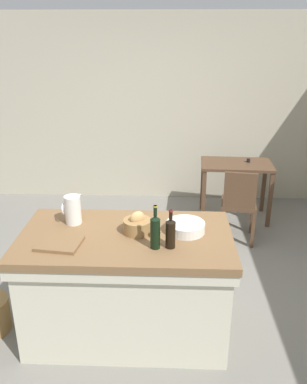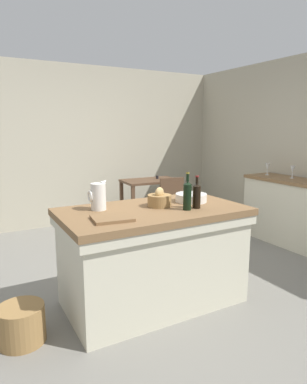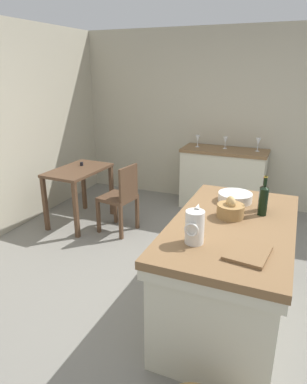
# 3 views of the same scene
# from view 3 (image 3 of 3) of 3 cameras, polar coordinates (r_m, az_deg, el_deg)

# --- Properties ---
(ground_plane) EXTENTS (6.76, 6.76, 0.00)m
(ground_plane) POSITION_cam_3_polar(r_m,az_deg,el_deg) (3.46, 5.39, -16.05)
(ground_plane) COLOR slate
(wall_right) EXTENTS (0.12, 5.20, 2.60)m
(wall_right) POSITION_cam_3_polar(r_m,az_deg,el_deg) (5.41, 14.37, 11.46)
(wall_right) COLOR #B2AA93
(wall_right) RESTS_ON ground
(island_table) EXTENTS (1.63, 0.91, 0.89)m
(island_table) POSITION_cam_3_polar(r_m,az_deg,el_deg) (2.95, 12.41, -12.19)
(island_table) COLOR brown
(island_table) RESTS_ON ground
(side_cabinet) EXTENTS (0.52, 1.25, 0.91)m
(side_cabinet) POSITION_cam_3_polar(r_m,az_deg,el_deg) (5.29, 11.36, 2.12)
(side_cabinet) COLOR brown
(side_cabinet) RESTS_ON ground
(writing_desk) EXTENTS (0.93, 0.60, 0.81)m
(writing_desk) POSITION_cam_3_polar(r_m,az_deg,el_deg) (4.74, -12.25, 2.29)
(writing_desk) COLOR #513826
(writing_desk) RESTS_ON ground
(wooden_chair) EXTENTS (0.46, 0.46, 0.90)m
(wooden_chair) POSITION_cam_3_polar(r_m,az_deg,el_deg) (4.40, -5.38, -0.71)
(wooden_chair) COLOR #513826
(wooden_chair) RESTS_ON ground
(pitcher) EXTENTS (0.17, 0.13, 0.28)m
(pitcher) POSITION_cam_3_polar(r_m,az_deg,el_deg) (2.35, 6.80, -5.72)
(pitcher) COLOR silver
(pitcher) RESTS_ON island_table
(wash_bowl) EXTENTS (0.30, 0.30, 0.08)m
(wash_bowl) POSITION_cam_3_polar(r_m,az_deg,el_deg) (3.17, 13.32, -0.83)
(wash_bowl) COLOR silver
(wash_bowl) RESTS_ON island_table
(bread_basket) EXTENTS (0.22, 0.22, 0.18)m
(bread_basket) POSITION_cam_3_polar(r_m,az_deg,el_deg) (2.82, 12.61, -2.89)
(bread_basket) COLOR olive
(bread_basket) RESTS_ON island_table
(cutting_board) EXTENTS (0.33, 0.29, 0.02)m
(cutting_board) POSITION_cam_3_polar(r_m,az_deg,el_deg) (2.32, 15.33, -9.66)
(cutting_board) COLOR brown
(cutting_board) RESTS_ON island_table
(wine_bottle_dark) EXTENTS (0.07, 0.07, 0.29)m
(wine_bottle_dark) POSITION_cam_3_polar(r_m,az_deg,el_deg) (3.01, 17.66, -0.75)
(wine_bottle_dark) COLOR black
(wine_bottle_dark) RESTS_ON island_table
(wine_bottle_amber) EXTENTS (0.07, 0.07, 0.33)m
(wine_bottle_amber) POSITION_cam_3_polar(r_m,az_deg,el_deg) (2.91, 17.70, -1.20)
(wine_bottle_amber) COLOR black
(wine_bottle_amber) RESTS_ON island_table
(wine_glass_far_left) EXTENTS (0.07, 0.07, 0.19)m
(wine_glass_far_left) POSITION_cam_3_polar(r_m,az_deg,el_deg) (5.13, 16.89, 7.87)
(wine_glass_far_left) COLOR white
(wine_glass_far_left) RESTS_ON side_cabinet
(wine_glass_left) EXTENTS (0.07, 0.07, 0.17)m
(wine_glass_left) POSITION_cam_3_polar(r_m,az_deg,el_deg) (5.21, 11.79, 8.33)
(wine_glass_left) COLOR white
(wine_glass_left) RESTS_ON side_cabinet
(wine_glass_middle) EXTENTS (0.07, 0.07, 0.17)m
(wine_glass_middle) POSITION_cam_3_polar(r_m,az_deg,el_deg) (5.25, 7.30, 8.69)
(wine_glass_middle) COLOR white
(wine_glass_middle) RESTS_ON side_cabinet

